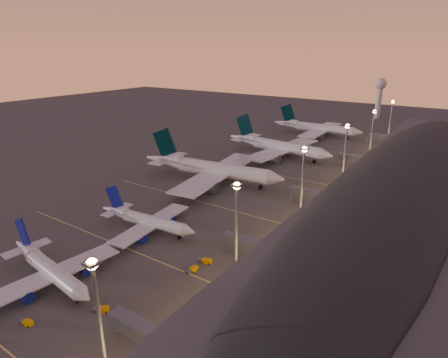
% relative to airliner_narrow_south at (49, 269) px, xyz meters
% --- Properties ---
extents(ground, '(700.00, 700.00, 0.00)m').
position_rel_airliner_narrow_south_xyz_m(ground, '(1.91, 26.74, -3.47)').
color(ground, '#454240').
extents(airliner_narrow_south, '(37.64, 33.84, 13.44)m').
position_rel_airliner_narrow_south_xyz_m(airliner_narrow_south, '(0.00, 0.00, 0.00)').
color(airliner_narrow_south, silver).
rests_on(airliner_narrow_south, ground).
extents(airliner_narrow_north, '(36.73, 32.96, 13.11)m').
position_rel_airliner_narrow_south_xyz_m(airliner_narrow_north, '(-0.14, 33.46, -0.08)').
color(airliner_narrow_north, silver).
rests_on(airliner_narrow_north, ground).
extents(airliner_wide_near, '(67.58, 62.09, 21.63)m').
position_rel_airliner_narrow_south_xyz_m(airliner_wide_near, '(-10.90, 83.14, 2.10)').
color(airliner_wide_near, silver).
rests_on(airliner_wide_near, ground).
extents(airliner_wide_mid, '(64.20, 58.83, 20.53)m').
position_rel_airliner_narrow_south_xyz_m(airliner_wide_mid, '(-5.17, 136.52, 1.81)').
color(airliner_wide_mid, silver).
rests_on(airliner_wide_mid, ground).
extents(airliner_wide_far, '(60.52, 54.93, 19.42)m').
position_rel_airliner_narrow_south_xyz_m(airliner_wide_far, '(-6.35, 196.98, 1.53)').
color(airliner_wide_far, silver).
rests_on(airliner_wide_far, ground).
extents(terminal_building, '(56.35, 255.00, 17.46)m').
position_rel_airliner_narrow_south_xyz_m(terminal_building, '(63.75, 99.20, 5.31)').
color(terminal_building, '#45464A').
rests_on(terminal_building, ground).
extents(light_masts, '(2.20, 217.20, 25.90)m').
position_rel_airliner_narrow_south_xyz_m(light_masts, '(37.91, 91.74, 14.08)').
color(light_masts, gray).
rests_on(light_masts, ground).
extents(radar_tower, '(9.00, 9.00, 32.50)m').
position_rel_airliner_narrow_south_xyz_m(radar_tower, '(11.91, 286.74, 18.40)').
color(radar_tower, silver).
rests_on(radar_tower, ground).
extents(lane_markings, '(90.00, 180.36, 0.00)m').
position_rel_airliner_narrow_south_xyz_m(lane_markings, '(1.91, 66.74, -3.47)').
color(lane_markings, '#D8C659').
rests_on(lane_markings, ground).
extents(baggage_tug_a, '(3.36, 1.85, 0.95)m').
position_rel_airliner_narrow_south_xyz_m(baggage_tug_a, '(10.24, -11.99, -3.04)').
color(baggage_tug_a, '#DF9700').
rests_on(baggage_tug_a, ground).
extents(baggage_tug_b, '(3.78, 3.06, 1.07)m').
position_rel_airliner_narrow_south_xyz_m(baggage_tug_b, '(19.98, -0.49, -2.98)').
color(baggage_tug_b, '#DF9700').
rests_on(baggage_tug_b, ground).
extents(baggage_tug_c, '(4.09, 2.39, 1.15)m').
position_rel_airliner_narrow_south_xyz_m(baggage_tug_c, '(27.01, 28.47, -2.95)').
color(baggage_tug_c, '#DF9700').
rests_on(baggage_tug_c, ground).
extents(baggage_tug_d, '(2.23, 3.72, 1.04)m').
position_rel_airliner_narrow_south_xyz_m(baggage_tug_d, '(26.74, 23.22, -3.00)').
color(baggage_tug_d, '#DF9700').
rests_on(baggage_tug_d, ground).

